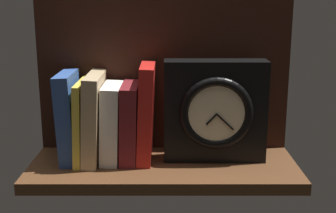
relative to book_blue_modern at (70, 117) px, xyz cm
name	(u,v)px	position (x,y,z in cm)	size (l,w,h in cm)	color
ground_plane	(164,168)	(21.19, -2.78, -11.21)	(59.56, 23.51, 2.50)	#4C2D19
back_panel	(165,64)	(21.19, 8.37, 10.66)	(59.56, 1.20, 41.24)	black
book_blue_modern	(70,117)	(0.00, 0.00, 0.00)	(3.48, 13.14, 19.93)	#2D4C8E
book_yellow_seinlanguage	(83,121)	(2.84, 0.00, -0.88)	(1.60, 15.10, 18.16)	gold
book_tan_shortstories	(95,117)	(5.60, 0.00, -0.13)	(3.30, 15.54, 19.68)	tan
book_white_catcher	(113,122)	(9.52, 0.00, -1.31)	(3.94, 12.56, 17.31)	silver
book_maroon_dawkins	(131,122)	(13.61, 0.00, -1.26)	(3.64, 13.16, 17.40)	maroon
book_red_requiem	(147,113)	(17.29, 0.00, 0.90)	(3.12, 12.75, 21.72)	red
framed_clock	(216,111)	(32.74, -0.50, 1.48)	(22.78, 7.64, 22.78)	black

